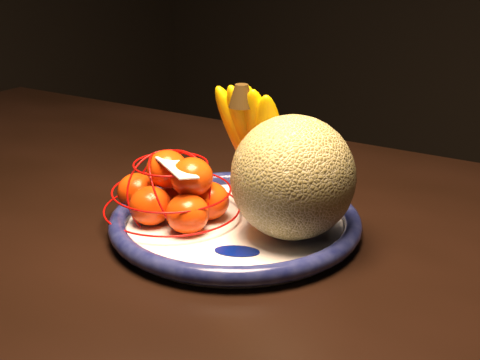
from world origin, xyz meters
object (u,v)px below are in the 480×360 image
Objects in this scene: fruit_bowl at (235,223)px; banana_bunch at (259,141)px; mandarin_bag at (174,193)px; dining_table at (134,251)px; cantaloupe at (293,177)px.

fruit_bowl is 0.11m from banana_bunch.
mandarin_bag is at bearing -154.50° from fruit_bowl.
dining_table is 4.84× the size of fruit_bowl.
fruit_bowl is 1.47× the size of mandarin_bag.
mandarin_bag reaches higher than dining_table.
dining_table is 7.11× the size of mandarin_bag.
fruit_bowl is at bearing 25.50° from mandarin_bag.
banana_bunch is 0.86× the size of mandarin_bag.
fruit_bowl is 2.14× the size of cantaloupe.
banana_bunch is at bearing 153.26° from cantaloupe.
cantaloupe is 0.10m from banana_bunch.
mandarin_bag is (-0.07, -0.04, 0.03)m from fruit_bowl.
fruit_bowl reaches higher than dining_table.
banana_bunch is (0.18, 0.07, 0.19)m from dining_table.
mandarin_bag is (-0.07, -0.09, -0.06)m from banana_bunch.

